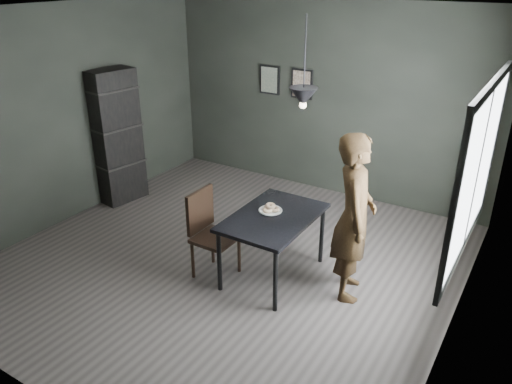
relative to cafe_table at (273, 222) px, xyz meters
The scene contains 13 objects.
ground 0.90m from the cafe_table, behind, with size 5.00×5.00×0.00m, color #342F2D.
back_wall 2.67m from the cafe_table, 103.50° to the left, with size 5.00×0.10×2.80m, color black.
ceiling 2.21m from the cafe_table, behind, with size 5.00×5.00×0.02m.
window_assembly 2.10m from the cafe_table, ahead, with size 0.04×1.96×1.56m.
cafe_table is the anchor object (origin of this frame).
white_plate 0.13m from the cafe_table, 137.85° to the left, with size 0.23×0.23×0.01m, color silver.
donut_pile 0.16m from the cafe_table, 137.85° to the left, with size 0.19×0.19×0.08m.
woman 0.88m from the cafe_table, 10.69° to the left, with size 0.65×0.43×1.78m, color black.
wood_chair 0.72m from the cafe_table, 153.08° to the right, with size 0.43×0.43×1.00m.
shelf_unit 2.99m from the cafe_table, 168.52° to the left, with size 0.36×0.64×1.92m, color black.
pendant_lamp 1.41m from the cafe_table, 21.80° to the left, with size 0.28×0.28×0.86m.
framed_print_left 3.03m from the cafe_table, 121.30° to the left, with size 0.34×0.04×0.44m.
framed_print_right 2.80m from the cafe_table, 111.06° to the left, with size 0.34×0.04×0.44m.
Camera 1 is at (2.94, -4.14, 3.19)m, focal length 35.00 mm.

